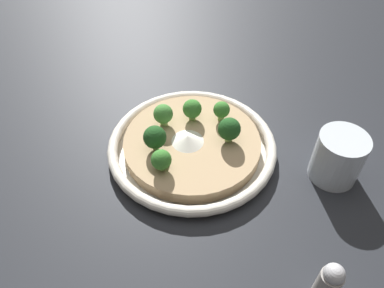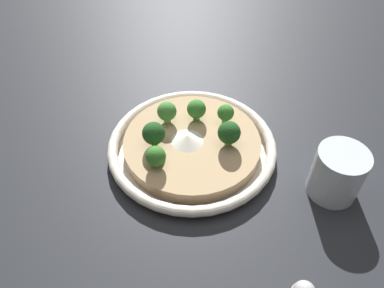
% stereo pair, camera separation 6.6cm
% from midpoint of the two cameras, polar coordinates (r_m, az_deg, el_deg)
% --- Properties ---
extents(ground_plane, '(6.00, 6.00, 0.00)m').
position_cam_midpoint_polar(ground_plane, '(0.68, 2.80, -1.28)').
color(ground_plane, '#23262B').
extents(risotto_bowl, '(0.30, 0.30, 0.03)m').
position_cam_midpoint_polar(risotto_bowl, '(0.67, 2.85, -0.38)').
color(risotto_bowl, silver).
rests_on(risotto_bowl, ground_plane).
extents(cheese_sprinkle, '(0.06, 0.06, 0.01)m').
position_cam_midpoint_polar(cheese_sprinkle, '(0.65, 2.35, 0.52)').
color(cheese_sprinkle, white).
rests_on(cheese_sprinkle, risotto_bowl).
extents(broccoli_front_left, '(0.03, 0.03, 0.04)m').
position_cam_midpoint_polar(broccoli_front_left, '(0.60, -2.40, -2.06)').
color(broccoli_front_left, '#759E4C').
rests_on(broccoli_front_left, risotto_bowl).
extents(broccoli_back, '(0.03, 0.03, 0.04)m').
position_cam_midpoint_polar(broccoli_back, '(0.68, 3.49, 5.16)').
color(broccoli_back, '#759E4C').
rests_on(broccoli_back, risotto_bowl).
extents(broccoli_back_right, '(0.03, 0.03, 0.04)m').
position_cam_midpoint_polar(broccoli_back_right, '(0.68, 7.96, 4.54)').
color(broccoli_back_right, '#759E4C').
rests_on(broccoli_back_right, risotto_bowl).
extents(broccoli_back_left, '(0.04, 0.04, 0.04)m').
position_cam_midpoint_polar(broccoli_back_left, '(0.67, -1.03, 4.80)').
color(broccoli_back_left, '#84A856').
rests_on(broccoli_back_left, risotto_bowl).
extents(broccoli_right, '(0.04, 0.04, 0.05)m').
position_cam_midpoint_polar(broccoli_right, '(0.64, 8.66, 1.51)').
color(broccoli_right, '#84A856').
rests_on(broccoli_right, risotto_bowl).
extents(broccoli_left, '(0.04, 0.04, 0.05)m').
position_cam_midpoint_polar(broccoli_left, '(0.63, -2.86, 1.45)').
color(broccoli_left, '#759E4C').
rests_on(broccoli_left, risotto_bowl).
extents(drinking_glass, '(0.08, 0.08, 0.09)m').
position_cam_midpoint_polar(drinking_glass, '(0.64, 24.08, -4.26)').
color(drinking_glass, silver).
rests_on(drinking_glass, ground_plane).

